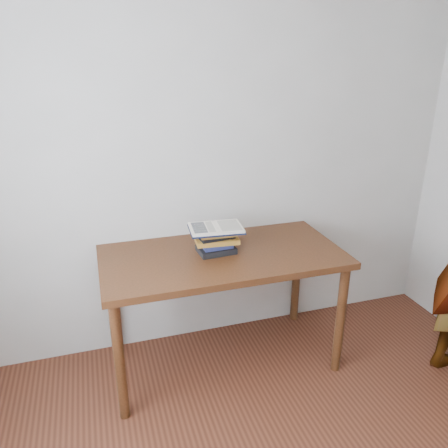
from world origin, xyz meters
name	(u,v)px	position (x,y,z in m)	size (l,w,h in m)	color
room_shell	(354,183)	(-0.08, 0.01, 1.63)	(3.54, 3.54, 2.62)	#A7A69E
desk	(222,267)	(-0.03, 1.38, 0.70)	(1.49, 0.75, 0.80)	#4E2613
book_stack	(216,240)	(-0.06, 1.42, 0.88)	(0.28, 0.19, 0.15)	black
open_book	(216,228)	(-0.06, 1.40, 0.97)	(0.34, 0.25, 0.03)	black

